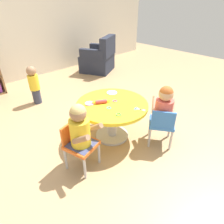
# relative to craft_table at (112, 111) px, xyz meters

# --- Properties ---
(ground_plane) EXTENTS (10.00, 10.00, 0.00)m
(ground_plane) POSITION_rel_craft_table_xyz_m (0.00, 0.00, -0.39)
(ground_plane) COLOR tan
(back_wall) EXTENTS (8.00, 0.12, 2.80)m
(back_wall) POSITION_rel_craft_table_xyz_m (0.00, 3.00, 1.01)
(back_wall) COLOR silver
(back_wall) RESTS_ON ground
(craft_table) EXTENTS (0.90, 0.90, 0.51)m
(craft_table) POSITION_rel_craft_table_xyz_m (0.00, 0.00, 0.00)
(craft_table) COLOR silver
(craft_table) RESTS_ON ground
(child_chair_left) EXTENTS (0.37, 0.37, 0.54)m
(child_chair_left) POSITION_rel_craft_table_xyz_m (-0.62, -0.13, -0.08)
(child_chair_left) COLOR #B7B7BC
(child_chair_left) RESTS_ON ground
(seated_child_left) EXTENTS (0.35, 0.40, 0.51)m
(seated_child_left) POSITION_rel_craft_table_xyz_m (-0.61, -0.17, 0.14)
(seated_child_left) COLOR #3F4772
(seated_child_left) RESTS_ON ground
(child_chair_right) EXTENTS (0.42, 0.42, 0.54)m
(child_chair_right) POSITION_rel_craft_table_xyz_m (0.33, -0.54, -0.08)
(child_chair_right) COLOR #B7B7BC
(child_chair_right) RESTS_ON ground
(seated_child_right) EXTENTS (0.44, 0.42, 0.51)m
(seated_child_right) POSITION_rel_craft_table_xyz_m (0.37, -0.51, 0.14)
(seated_child_right) COLOR #3F4772
(seated_child_right) RESTS_ON ground
(armchair_dark) EXTENTS (0.96, 0.96, 0.85)m
(armchair_dark) POSITION_rel_craft_table_xyz_m (1.62, 2.15, -0.08)
(armchair_dark) COLOR #232838
(armchair_dark) RESTS_ON ground
(toddler_standing) EXTENTS (0.17, 0.17, 0.67)m
(toddler_standing) POSITION_rel_craft_table_xyz_m (-0.30, 1.62, -0.03)
(toddler_standing) COLOR #33384C
(toddler_standing) RESTS_ON ground
(rolling_pin) EXTENTS (0.21, 0.13, 0.05)m
(rolling_pin) POSITION_rel_craft_table_xyz_m (-0.10, 0.09, 0.14)
(rolling_pin) COLOR #D83F3F
(rolling_pin) RESTS_ON craft_table
(craft_scissors) EXTENTS (0.10, 0.14, 0.01)m
(craft_scissors) POSITION_rel_craft_table_xyz_m (0.12, -0.32, 0.12)
(craft_scissors) COLOR silver
(craft_scissors) RESTS_ON craft_table
(playdough_blob_0) EXTENTS (0.14, 0.14, 0.01)m
(playdough_blob_0) POSITION_rel_craft_table_xyz_m (0.20, 0.21, 0.13)
(playdough_blob_0) COLOR #8CCCF2
(playdough_blob_0) RESTS_ON craft_table
(playdough_blob_1) EXTENTS (0.11, 0.11, 0.02)m
(playdough_blob_1) POSITION_rel_craft_table_xyz_m (-0.22, 0.18, 0.13)
(playdough_blob_1) COLOR #CC99E5
(playdough_blob_1) RESTS_ON craft_table
(cookie_cutter_0) EXTENTS (0.07, 0.07, 0.01)m
(cookie_cutter_0) POSITION_rel_craft_table_xyz_m (-0.14, -0.25, 0.12)
(cookie_cutter_0) COLOR #4CB259
(cookie_cutter_0) RESTS_ON craft_table
(cookie_cutter_1) EXTENTS (0.06, 0.06, 0.01)m
(cookie_cutter_1) POSITION_rel_craft_table_xyz_m (0.06, 0.01, 0.12)
(cookie_cutter_1) COLOR #D83FA5
(cookie_cutter_1) RESTS_ON craft_table
(cookie_cutter_2) EXTENTS (0.05, 0.05, 0.01)m
(cookie_cutter_2) POSITION_rel_craft_table_xyz_m (-0.11, -0.06, 0.12)
(cookie_cutter_2) COLOR #3F99D8
(cookie_cutter_2) RESTS_ON craft_table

